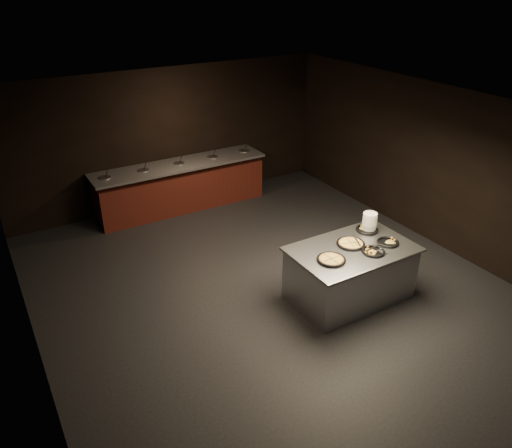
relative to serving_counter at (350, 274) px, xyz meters
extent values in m
cube|color=black|center=(-0.94, 0.84, -0.43)|extent=(7.00, 8.00, 0.01)
cube|color=black|center=(-0.94, 0.84, 2.48)|extent=(7.00, 8.00, 0.01)
cube|color=black|center=(-0.94, 4.85, 1.02)|extent=(7.00, 0.01, 2.90)
cube|color=black|center=(-0.94, -3.16, 1.02)|extent=(7.00, 0.01, 2.90)
cube|color=black|center=(-4.45, 0.84, 1.02)|extent=(0.01, 8.00, 2.90)
cube|color=black|center=(2.56, 0.84, 1.02)|extent=(0.01, 8.00, 2.90)
cube|color=#5D1F15|center=(-0.94, 4.42, 0.00)|extent=(3.60, 0.75, 0.85)
cube|color=slate|center=(-0.94, 4.42, 0.55)|extent=(3.70, 0.83, 0.05)
cube|color=#3C200D|center=(-0.94, 4.42, -0.39)|extent=(3.60, 0.69, 0.08)
cylinder|color=#ABADB2|center=(-2.49, 4.42, 0.55)|extent=(0.22, 0.22, 0.08)
cylinder|color=#516D2B|center=(-2.49, 4.42, 0.58)|extent=(0.19, 0.19, 0.02)
cylinder|color=black|center=(-2.46, 4.40, 0.66)|extent=(0.04, 0.10, 0.19)
cylinder|color=#ABADB2|center=(-1.72, 4.42, 0.55)|extent=(0.22, 0.22, 0.08)
cylinder|color=#516D2B|center=(-1.72, 4.42, 0.58)|extent=(0.19, 0.19, 0.02)
cylinder|color=black|center=(-1.69, 4.40, 0.66)|extent=(0.04, 0.10, 0.19)
cylinder|color=#ABADB2|center=(-0.94, 4.42, 0.55)|extent=(0.22, 0.22, 0.08)
cylinder|color=#516D2B|center=(-0.94, 4.42, 0.58)|extent=(0.19, 0.19, 0.02)
cylinder|color=black|center=(-0.91, 4.40, 0.66)|extent=(0.04, 0.10, 0.19)
cylinder|color=#ABADB2|center=(-0.17, 4.42, 0.55)|extent=(0.22, 0.22, 0.08)
cylinder|color=#516D2B|center=(-0.17, 4.42, 0.58)|extent=(0.19, 0.19, 0.02)
cylinder|color=black|center=(-0.14, 4.40, 0.66)|extent=(0.04, 0.10, 0.19)
cylinder|color=#ABADB2|center=(0.61, 4.42, 0.55)|extent=(0.22, 0.22, 0.08)
cylinder|color=#516D2B|center=(0.61, 4.42, 0.58)|extent=(0.19, 0.19, 0.02)
cylinder|color=black|center=(0.64, 4.40, 0.66)|extent=(0.04, 0.10, 0.19)
cube|color=#ABADB2|center=(0.00, 0.00, -0.03)|extent=(1.79, 1.10, 0.80)
cube|color=#ABADB2|center=(0.00, 0.00, 0.45)|extent=(1.87, 1.18, 0.04)
cylinder|color=#ABADB2|center=(0.00, -0.58, 0.45)|extent=(1.87, 0.05, 0.04)
cylinder|color=white|center=(0.62, 0.33, 0.61)|extent=(0.23, 0.23, 0.29)
cylinder|color=black|center=(-0.50, -0.12, 0.47)|extent=(0.40, 0.40, 0.01)
torus|color=black|center=(-0.50, -0.12, 0.49)|extent=(0.42, 0.42, 0.04)
torus|color=olive|center=(-0.50, -0.12, 0.49)|extent=(0.36, 0.36, 0.03)
cylinder|color=#F3D258|center=(-0.50, -0.12, 0.49)|extent=(0.32, 0.32, 0.02)
cube|color=black|center=(-0.50, -0.12, 0.50)|extent=(0.02, 0.32, 0.00)
cube|color=black|center=(-0.50, -0.12, 0.50)|extent=(0.32, 0.02, 0.00)
cylinder|color=black|center=(0.05, 0.10, 0.47)|extent=(0.41, 0.41, 0.01)
torus|color=black|center=(0.05, 0.10, 0.49)|extent=(0.43, 0.43, 0.04)
torus|color=olive|center=(0.05, 0.10, 0.49)|extent=(0.37, 0.37, 0.03)
cylinder|color=#F3D258|center=(0.05, 0.10, 0.49)|extent=(0.33, 0.33, 0.02)
cube|color=black|center=(0.05, 0.10, 0.50)|extent=(0.11, 0.31, 0.00)
cube|color=black|center=(0.05, 0.10, 0.50)|extent=(0.31, 0.11, 0.00)
cylinder|color=black|center=(0.56, 0.31, 0.47)|extent=(0.33, 0.33, 0.01)
torus|color=black|center=(0.56, 0.31, 0.49)|extent=(0.36, 0.36, 0.04)
cylinder|color=black|center=(0.18, -0.26, 0.47)|extent=(0.32, 0.32, 0.01)
torus|color=black|center=(0.18, -0.26, 0.49)|extent=(0.35, 0.35, 0.04)
cylinder|color=black|center=(0.56, -0.16, 0.47)|extent=(0.31, 0.31, 0.01)
torus|color=black|center=(0.56, -0.16, 0.49)|extent=(0.34, 0.34, 0.04)
cube|color=#ABADB2|center=(0.10, 0.18, 0.49)|extent=(0.08, 0.10, 0.00)
cylinder|color=black|center=(0.10, 0.03, 0.56)|extent=(0.02, 0.19, 0.11)
cylinder|color=#ABADB2|center=(0.10, 0.11, 0.51)|extent=(0.01, 0.10, 0.07)
cube|color=#ABADB2|center=(0.29, -0.34, 0.49)|extent=(0.14, 0.13, 0.00)
cylinder|color=black|center=(0.14, -0.28, 0.57)|extent=(0.19, 0.11, 0.14)
cylinder|color=#ABADB2|center=(0.22, -0.31, 0.52)|extent=(0.10, 0.06, 0.08)
camera|label=1|loc=(-4.56, -4.85, 4.24)|focal=35.00mm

